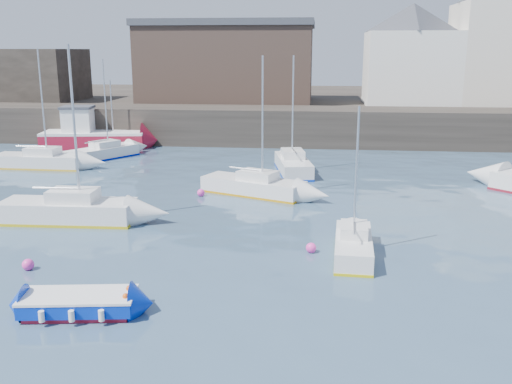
# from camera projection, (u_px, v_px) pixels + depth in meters

# --- Properties ---
(water) EXTENTS (220.00, 220.00, 0.00)m
(water) POSITION_uv_depth(u_px,v_px,m) (206.00, 363.00, 14.47)
(water) COLOR #2D4760
(water) RESTS_ON ground
(quay_wall) EXTENTS (90.00, 5.00, 3.00)m
(quay_wall) POSITION_uv_depth(u_px,v_px,m) (285.00, 126.00, 47.87)
(quay_wall) COLOR #28231E
(quay_wall) RESTS_ON ground
(land_strip) EXTENTS (90.00, 32.00, 2.80)m
(land_strip) POSITION_uv_depth(u_px,v_px,m) (294.00, 107.00, 65.26)
(land_strip) COLOR #28231E
(land_strip) RESTS_ON ground
(bldg_east_d) EXTENTS (11.14, 11.14, 8.95)m
(bldg_east_d) POSITION_uv_depth(u_px,v_px,m) (411.00, 54.00, 51.58)
(bldg_east_d) COLOR white
(bldg_east_d) RESTS_ON land_strip
(warehouse) EXTENTS (16.40, 10.40, 7.60)m
(warehouse) POSITION_uv_depth(u_px,v_px,m) (228.00, 62.00, 54.96)
(warehouse) COLOR #3D2D26
(warehouse) RESTS_ON land_strip
(bldg_west) EXTENTS (14.00, 8.00, 5.00)m
(bldg_west) POSITION_uv_depth(u_px,v_px,m) (8.00, 75.00, 56.58)
(bldg_west) COLOR #353028
(bldg_west) RESTS_ON land_strip
(blue_dinghy) EXTENTS (3.54, 2.01, 0.64)m
(blue_dinghy) POSITION_uv_depth(u_px,v_px,m) (79.00, 303.00, 17.08)
(blue_dinghy) COLOR maroon
(blue_dinghy) RESTS_ON ground
(fishing_boat) EXTENTS (8.49, 4.24, 5.38)m
(fishing_boat) POSITION_uv_depth(u_px,v_px,m) (91.00, 135.00, 46.16)
(fishing_boat) COLOR maroon
(fishing_boat) RESTS_ON ground
(sailboat_a) EXTENTS (6.19, 2.16, 7.98)m
(sailboat_a) POSITION_uv_depth(u_px,v_px,m) (69.00, 210.00, 26.22)
(sailboat_a) COLOR white
(sailboat_a) RESTS_ON ground
(sailboat_b) EXTENTS (6.05, 3.96, 7.45)m
(sailboat_b) POSITION_uv_depth(u_px,v_px,m) (254.00, 186.00, 31.25)
(sailboat_b) COLOR white
(sailboat_b) RESTS_ON ground
(sailboat_c) EXTENTS (1.60, 4.40, 5.71)m
(sailboat_c) POSITION_uv_depth(u_px,v_px,m) (353.00, 245.00, 21.93)
(sailboat_c) COLOR white
(sailboat_c) RESTS_ON ground
(sailboat_e) EXTENTS (6.09, 2.06, 7.79)m
(sailboat_e) POSITION_uv_depth(u_px,v_px,m) (40.00, 160.00, 38.30)
(sailboat_e) COLOR white
(sailboat_e) RESTS_ON ground
(sailboat_f) EXTENTS (2.82, 5.92, 7.39)m
(sailboat_f) POSITION_uv_depth(u_px,v_px,m) (293.00, 164.00, 36.88)
(sailboat_f) COLOR white
(sailboat_f) RESTS_ON ground
(sailboat_h) EXTENTS (4.46, 5.58, 7.09)m
(sailboat_h) POSITION_uv_depth(u_px,v_px,m) (103.00, 152.00, 41.58)
(sailboat_h) COLOR white
(sailboat_h) RESTS_ON ground
(buoy_near) EXTENTS (0.43, 0.43, 0.43)m
(buoy_near) POSITION_uv_depth(u_px,v_px,m) (29.00, 270.00, 20.62)
(buoy_near) COLOR #FF38AD
(buoy_near) RESTS_ON ground
(buoy_mid) EXTENTS (0.41, 0.41, 0.41)m
(buoy_mid) POSITION_uv_depth(u_px,v_px,m) (311.00, 252.00, 22.38)
(buoy_mid) COLOR #FF38AD
(buoy_mid) RESTS_ON ground
(buoy_far) EXTENTS (0.41, 0.41, 0.41)m
(buoy_far) POSITION_uv_depth(u_px,v_px,m) (201.00, 196.00, 30.98)
(buoy_far) COLOR #FF38AD
(buoy_far) RESTS_ON ground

